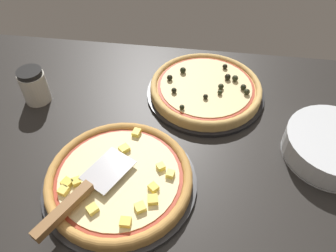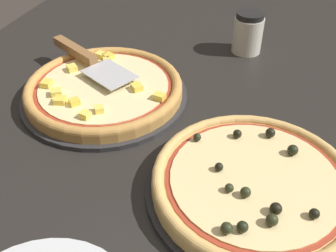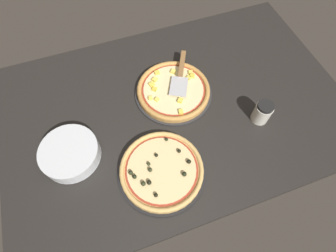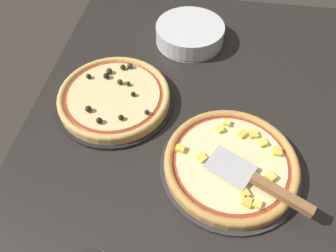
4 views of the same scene
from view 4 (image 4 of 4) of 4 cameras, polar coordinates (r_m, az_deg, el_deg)
ground_plane at (r=87.75cm, az=5.67°, el=-6.49°), size 154.67×101.71×3.60cm
pizza_pan_front at (r=85.53cm, az=10.71°, el=-7.04°), size 35.81×35.81×1.00cm
pizza_front at (r=83.83cm, az=10.94°, el=-6.32°), size 33.67×33.67×3.53cm
pizza_pan_back at (r=98.89cm, az=-9.21°, el=4.30°), size 34.89×34.89×1.00cm
pizza_back at (r=97.33cm, az=-9.37°, el=5.17°), size 32.79×32.79×4.40cm
serving_spatula at (r=79.28cm, az=17.16°, el=-10.17°), size 16.44×25.20×2.00cm
plate_stack at (r=117.83cm, az=3.82°, el=15.77°), size 23.46×23.46×6.30cm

